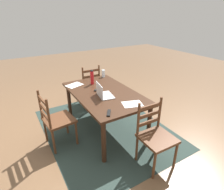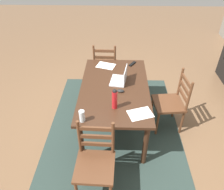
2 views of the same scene
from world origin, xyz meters
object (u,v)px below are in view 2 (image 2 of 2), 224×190
water_bottle (115,98)px  tv_remote (132,64)px  chair_far_head (171,103)px  drinking_glass (82,116)px  dining_table (115,91)px  laptop (121,78)px  computer_mouse (121,91)px  chair_left_near (105,66)px  chair_right_near (95,163)px

water_bottle → tv_remote: bearing=166.1°
chair_far_head → drinking_glass: 1.48m
dining_table → chair_far_head: chair_far_head is taller
dining_table → drinking_glass: 0.83m
tv_remote → laptop: bearing=-76.4°
laptop → computer_mouse: bearing=-2.2°
dining_table → laptop: 0.22m
computer_mouse → tv_remote: (-0.79, 0.20, -0.01)m
computer_mouse → chair_left_near: bearing=-158.8°
laptop → drinking_glass: (0.86, -0.47, 0.02)m
dining_table → chair_left_near: bearing=-169.8°
water_bottle → chair_right_near: bearing=-17.7°
laptop → drinking_glass: 0.98m
chair_left_near → computer_mouse: 1.30m
dining_table → laptop: size_ratio=4.67×
dining_table → water_bottle: water_bottle is taller
water_bottle → computer_mouse: bearing=167.2°
dining_table → tv_remote: (-0.67, 0.29, 0.10)m
chair_far_head → drinking_glass: chair_far_head is taller
laptop → tv_remote: bearing=160.0°
chair_left_near → drinking_glass: (1.83, -0.17, 0.36)m
dining_table → chair_far_head: size_ratio=1.72×
water_bottle → chair_far_head: bearing=118.8°
chair_right_near → tv_remote: chair_right_near is taller
laptop → computer_mouse: size_ratio=3.51×
chair_far_head → computer_mouse: 0.84m
drinking_glass → chair_far_head: bearing=120.5°
dining_table → drinking_glass: bearing=-27.1°
drinking_glass → computer_mouse: (-0.60, 0.46, -0.06)m
chair_far_head → chair_left_near: (-1.10, -1.06, 0.00)m
chair_right_near → water_bottle: water_bottle is taller
chair_right_near → laptop: 1.33m
laptop → drinking_glass: laptop is taller
water_bottle → computer_mouse: 0.38m
chair_right_near → drinking_glass: 0.56m
dining_table → chair_left_near: (-1.11, -0.20, -0.20)m
dining_table → chair_far_head: bearing=90.3°
chair_left_near → chair_right_near: size_ratio=1.00×
chair_left_near → chair_right_near: 2.22m
drinking_glass → tv_remote: size_ratio=0.90×
computer_mouse → tv_remote: computer_mouse is taller
chair_right_near → drinking_glass: (-0.39, -0.17, 0.36)m
chair_left_near → computer_mouse: chair_left_near is taller
dining_table → chair_right_near: bearing=-10.1°
chair_far_head → tv_remote: (-0.66, -0.58, 0.29)m
drinking_glass → tv_remote: bearing=154.6°
tv_remote → chair_right_near: bearing=-71.7°
chair_left_near → water_bottle: (1.57, 0.21, 0.43)m
chair_right_near → tv_remote: bearing=164.7°
dining_table → laptop: laptop is taller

